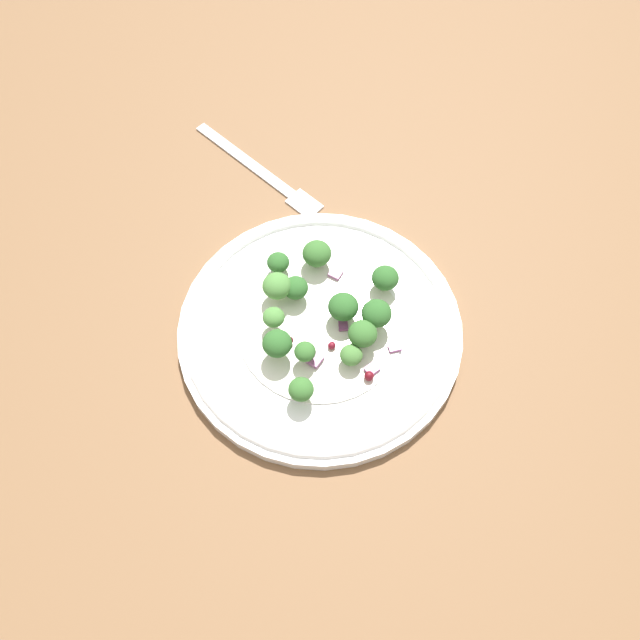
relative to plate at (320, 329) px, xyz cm
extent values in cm
cube|color=brown|center=(2.96, 2.49, -1.86)|extent=(180.00, 180.00, 2.00)
cylinder|color=white|center=(0.00, 0.00, -0.26)|extent=(27.58, 27.58, 1.20)
torus|color=white|center=(0.00, 0.00, 0.34)|extent=(26.37, 26.37, 1.00)
cylinder|color=white|center=(0.00, 0.00, 0.44)|extent=(16.00, 16.00, 0.20)
cylinder|color=#9EC684|center=(2.41, -0.43, 1.24)|extent=(1.10, 1.10, 1.10)
ellipsoid|color=#2D6028|center=(2.41, -0.43, 2.55)|extent=(2.92, 2.92, 2.19)
cylinder|color=#9EC684|center=(4.41, -2.96, 1.58)|extent=(1.08, 1.08, 1.08)
ellipsoid|color=#2D6028|center=(4.41, -2.96, 2.87)|extent=(2.87, 2.87, 2.15)
cylinder|color=#8EB77A|center=(0.37, 7.68, 0.94)|extent=(0.84, 0.84, 0.84)
ellipsoid|color=#2D6028|center=(0.37, 7.68, 1.95)|extent=(2.23, 2.23, 1.67)
cylinder|color=#9EC684|center=(0.02, 4.11, 1.09)|extent=(0.93, 0.93, 0.93)
ellipsoid|color=#2D6028|center=(0.02, 4.11, 2.20)|extent=(2.47, 2.47, 1.85)
cylinder|color=#ADD18E|center=(-1.47, 5.07, 1.44)|extent=(1.06, 1.06, 1.06)
ellipsoid|color=#4C843D|center=(-1.47, 5.07, 2.71)|extent=(2.82, 2.82, 2.12)
cylinder|color=#8EB77A|center=(2.13, -3.82, 1.39)|extent=(1.03, 1.03, 1.03)
ellipsoid|color=#386B2D|center=(2.13, -3.82, 2.62)|extent=(2.74, 2.74, 2.06)
cylinder|color=#8EB77A|center=(0.18, -4.70, 0.95)|extent=(0.80, 0.80, 0.80)
ellipsoid|color=#477A38|center=(0.18, -4.70, 1.91)|extent=(2.12, 2.12, 1.59)
cylinder|color=#ADD18E|center=(-3.22, -2.15, 1.51)|extent=(0.75, 0.75, 0.75)
ellipsoid|color=#386B2D|center=(-3.22, -2.15, 2.41)|extent=(2.01, 2.01, 1.51)
cylinder|color=#9EC684|center=(-4.94, -0.17, 1.60)|extent=(1.04, 1.04, 1.04)
ellipsoid|color=#2D6028|center=(-4.94, -0.17, 2.85)|extent=(2.78, 2.78, 2.08)
cylinder|color=#8EB77A|center=(3.95, 6.09, 1.06)|extent=(1.09, 1.09, 1.09)
ellipsoid|color=#386B2D|center=(3.95, 6.09, 2.37)|extent=(2.90, 2.90, 2.18)
cylinder|color=#8EB77A|center=(-5.64, -4.99, 1.32)|extent=(0.87, 0.87, 0.87)
ellipsoid|color=#386B2D|center=(-5.64, -4.99, 2.36)|extent=(2.31, 2.31, 1.74)
cylinder|color=#9EC684|center=(-3.58, 2.21, 1.53)|extent=(0.79, 0.79, 0.79)
ellipsoid|color=#4C843D|center=(-3.58, 2.21, 2.48)|extent=(2.10, 2.10, 1.57)
cylinder|color=#ADD18E|center=(7.77, -0.06, 1.04)|extent=(1.00, 1.00, 1.00)
ellipsoid|color=#2D6028|center=(7.77, -0.06, 2.24)|extent=(2.67, 2.67, 2.00)
sphere|color=maroon|center=(-0.38, -2.46, 0.87)|extent=(0.76, 0.76, 0.76)
sphere|color=#4C0A14|center=(-3.36, 0.22, 1.12)|extent=(0.71, 0.71, 0.71)
sphere|color=maroon|center=(0.53, -7.05, 1.00)|extent=(0.93, 0.93, 0.93)
cube|color=#843D75|center=(4.40, -6.03, 0.69)|extent=(1.42, 1.21, 0.38)
cube|color=#934C84|center=(-2.54, -2.70, 0.88)|extent=(1.69, 1.66, 0.53)
cube|color=#A35B93|center=(4.74, 3.94, 0.76)|extent=(1.62, 1.61, 0.44)
cube|color=#934C84|center=(1.26, -6.56, 0.75)|extent=(1.26, 1.06, 0.43)
cube|color=#843D75|center=(1.79, -1.35, 0.82)|extent=(1.30, 1.36, 0.33)
cube|color=silver|center=(5.92, 23.00, -0.61)|extent=(4.21, 14.93, 0.50)
cube|color=silver|center=(7.80, 13.89, -0.61)|extent=(3.08, 4.01, 0.50)
camera|label=1|loc=(-18.44, -25.87, 59.75)|focal=39.15mm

